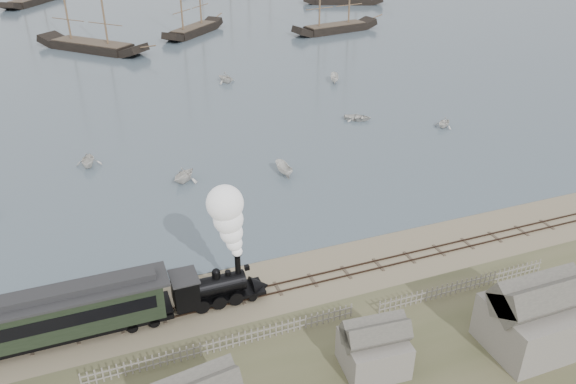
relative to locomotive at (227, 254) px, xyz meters
name	(u,v)px	position (x,y,z in m)	size (l,w,h in m)	color
ground	(281,272)	(4.89, 2.00, -4.28)	(600.00, 600.00, 0.00)	gray
rail_track	(290,286)	(4.89, 0.00, -4.24)	(120.00, 1.80, 0.16)	#35261D
picket_fence_west	(227,349)	(-1.61, -5.00, -4.28)	(19.00, 0.10, 1.20)	gray
picket_fence_east	(463,291)	(17.39, -5.50, -4.28)	(15.00, 0.10, 1.20)	gray
shed_mid	(372,367)	(6.89, -10.00, -4.28)	(4.00, 3.50, 3.60)	gray
shed_right	(527,345)	(17.89, -12.00, -4.28)	(6.00, 5.00, 5.10)	gray
locomotive	(227,254)	(0.00, 0.00, 0.00)	(7.44, 2.78, 9.28)	black
passenger_coach	(56,314)	(-12.16, 0.00, -1.94)	(15.36, 2.96, 3.73)	black
beached_dinghy	(75,313)	(-11.16, 2.19, -3.89)	(3.79, 2.71, 0.79)	silver
rowboat_1	(184,174)	(0.79, 20.94, -3.34)	(3.35, 2.89, 1.77)	silver
rowboat_2	(284,169)	(11.41, 18.78, -3.59)	(3.28, 1.23, 1.27)	silver
rowboat_3	(358,117)	(26.74, 30.87, -3.84)	(3.69, 2.64, 0.76)	silver
rowboat_4	(444,122)	(36.20, 24.38, -3.51)	(2.72, 2.34, 1.43)	silver
rowboat_5	(334,78)	(31.12, 47.78, -3.56)	(3.41, 1.28, 1.32)	silver
rowboat_7	(226,77)	(14.42, 53.82, -3.32)	(3.41, 2.94, 1.80)	silver
rowboat_8	(88,159)	(-8.61, 28.62, -3.35)	(3.32, 2.87, 1.75)	silver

